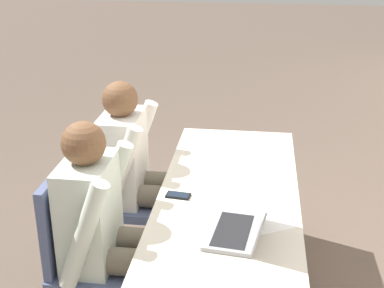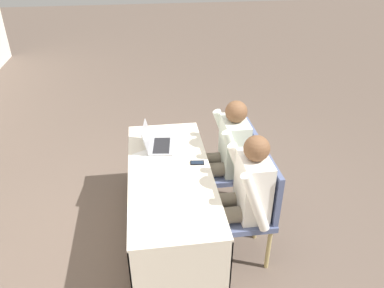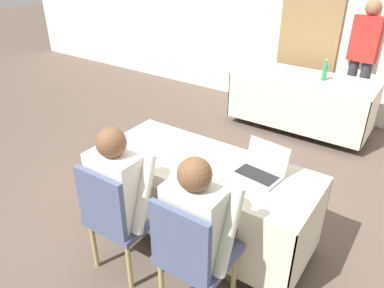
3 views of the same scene
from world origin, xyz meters
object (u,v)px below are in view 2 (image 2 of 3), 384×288
Objects in this scene: cell_phone at (197,163)px; chair_near_right at (235,165)px; person_checkered_shirt at (243,193)px; person_white_shirt at (226,151)px; chair_near_left at (254,207)px; laptop at (157,143)px.

chair_near_right is at bearing -54.27° from cell_phone.
person_checkered_shirt is 1.00× the size of person_white_shirt.
chair_near_right is (0.64, 0.00, 0.00)m from chair_near_left.
person_white_shirt is at bearing -90.85° from laptop.
person_white_shirt is (-0.09, -0.63, -0.09)m from laptop.
person_checkered_shirt is (-0.41, -0.31, -0.05)m from cell_phone.
chair_near_right reaches higher than cell_phone.
cell_phone is 0.51m from person_checkered_shirt.
chair_near_left and chair_near_right have the same top height.
person_white_shirt is (0.64, 0.10, 0.16)m from chair_near_left.
chair_near_left is at bearing -128.63° from cell_phone.
chair_near_right is 0.78× the size of person_white_shirt.
laptop reaches higher than chair_near_left.
cell_phone is 0.11× the size of person_checkered_shirt.
person_checkered_shirt is at bearing -9.26° from chair_near_right.
chair_near_left is 0.67m from person_white_shirt.
chair_near_left is 0.78× the size of person_checkered_shirt.
person_checkered_shirt is 0.64m from person_white_shirt.
person_checkered_shirt is at bearing -90.00° from chair_near_left.
laptop is 0.30× the size of person_checkered_shirt.
cell_phone is (-0.32, -0.33, -0.04)m from laptop.
chair_near_right is 0.78× the size of person_checkered_shirt.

